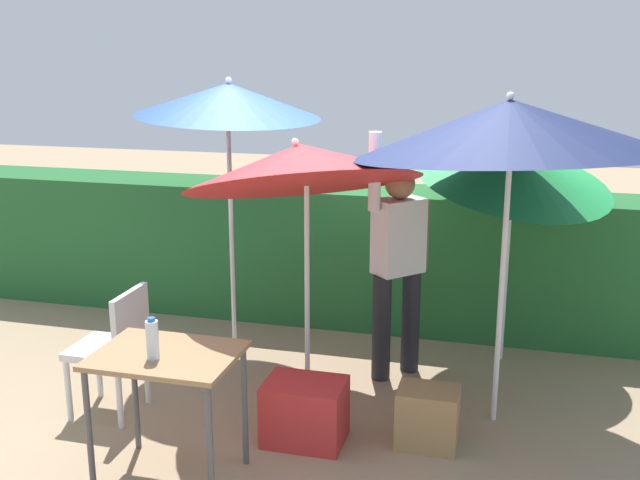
# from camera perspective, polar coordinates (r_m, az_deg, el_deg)

# --- Properties ---
(ground_plane) EXTENTS (24.00, 24.00, 0.00)m
(ground_plane) POSITION_cam_1_polar(r_m,az_deg,el_deg) (5.48, -0.82, -11.99)
(ground_plane) COLOR #9E8466
(hedge_row) EXTENTS (8.00, 0.70, 1.24)m
(hedge_row) POSITION_cam_1_polar(r_m,az_deg,el_deg) (6.78, 2.97, -1.15)
(hedge_row) COLOR #23602D
(hedge_row) RESTS_ON ground_plane
(umbrella_rainbow) EXTENTS (1.71, 1.65, 2.13)m
(umbrella_rainbow) POSITION_cam_1_polar(r_m,az_deg,el_deg) (5.04, -1.47, 5.76)
(umbrella_rainbow) COLOR silver
(umbrella_rainbow) RESTS_ON ground_plane
(umbrella_orange) EXTENTS (1.58, 1.53, 2.00)m
(umbrella_orange) POSITION_cam_1_polar(r_m,az_deg,el_deg) (5.87, 14.83, 5.66)
(umbrella_orange) COLOR silver
(umbrella_orange) RESTS_ON ground_plane
(umbrella_yellow) EXTENTS (1.45, 1.44, 2.25)m
(umbrella_yellow) POSITION_cam_1_polar(r_m,az_deg,el_deg) (5.83, -7.05, 10.58)
(umbrella_yellow) COLOR silver
(umbrella_yellow) RESTS_ON ground_plane
(umbrella_navy) EXTENTS (1.99, 1.98, 2.25)m
(umbrella_navy) POSITION_cam_1_polar(r_m,az_deg,el_deg) (4.75, 14.37, 8.33)
(umbrella_navy) COLOR silver
(umbrella_navy) RESTS_ON ground_plane
(person_vendor) EXTENTS (0.44, 0.46, 1.88)m
(person_vendor) POSITION_cam_1_polar(r_m,az_deg,el_deg) (5.55, 6.00, -1.35)
(person_vendor) COLOR black
(person_vendor) RESTS_ON ground_plane
(chair_plastic) EXTENTS (0.44, 0.44, 0.89)m
(chair_plastic) POSITION_cam_1_polar(r_m,az_deg,el_deg) (5.25, -15.43, -7.66)
(chair_plastic) COLOR silver
(chair_plastic) RESTS_ON ground_plane
(cooler_box) EXTENTS (0.51, 0.38, 0.40)m
(cooler_box) POSITION_cam_1_polar(r_m,az_deg,el_deg) (4.85, -1.17, -13.01)
(cooler_box) COLOR red
(cooler_box) RESTS_ON ground_plane
(crate_cardboard) EXTENTS (0.38, 0.29, 0.38)m
(crate_cardboard) POSITION_cam_1_polar(r_m,az_deg,el_deg) (4.86, 8.24, -13.29)
(crate_cardboard) COLOR #9E7A4C
(crate_cardboard) RESTS_ON ground_plane
(folding_table) EXTENTS (0.80, 0.60, 0.79)m
(folding_table) POSITION_cam_1_polar(r_m,az_deg,el_deg) (4.33, -11.65, -9.68)
(folding_table) COLOR #4C4C51
(folding_table) RESTS_ON ground_plane
(bottle_water) EXTENTS (0.07, 0.07, 0.24)m
(bottle_water) POSITION_cam_1_polar(r_m,az_deg,el_deg) (4.19, -12.73, -7.44)
(bottle_water) COLOR silver
(bottle_water) RESTS_ON folding_table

